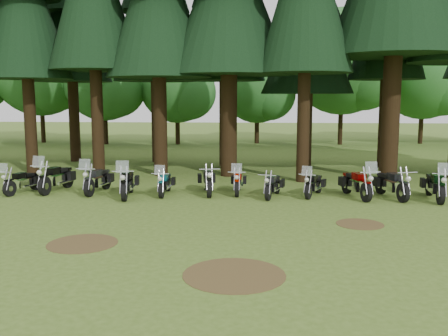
% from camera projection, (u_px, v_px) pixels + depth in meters
% --- Properties ---
extents(ground, '(120.00, 120.00, 0.00)m').
position_uv_depth(ground, '(207.00, 226.00, 14.56)').
color(ground, '#43641D').
rests_on(ground, ground).
extents(pine_back_4, '(4.94, 4.94, 13.78)m').
position_uv_depth(pine_back_4, '(309.00, 10.00, 26.20)').
color(pine_back_4, black).
rests_on(pine_back_4, ground).
extents(decid_1, '(7.91, 7.69, 9.88)m').
position_uv_depth(decid_1, '(43.00, 71.00, 40.29)').
color(decid_1, black).
rests_on(decid_1, ground).
extents(decid_2, '(6.72, 6.53, 8.40)m').
position_uv_depth(decid_2, '(107.00, 81.00, 39.06)').
color(decid_2, black).
rests_on(decid_2, ground).
extents(decid_3, '(6.12, 5.95, 7.65)m').
position_uv_depth(decid_3, '(180.00, 87.00, 39.07)').
color(decid_3, black).
rests_on(decid_3, ground).
extents(decid_4, '(5.93, 5.76, 7.41)m').
position_uv_depth(decid_4, '(260.00, 89.00, 39.83)').
color(decid_4, black).
rests_on(decid_4, ground).
extents(decid_5, '(8.45, 8.21, 10.56)m').
position_uv_depth(decid_5, '(348.00, 64.00, 38.50)').
color(decid_5, black).
rests_on(decid_5, ground).
extents(decid_6, '(7.06, 6.86, 8.82)m').
position_uv_depth(decid_6, '(428.00, 78.00, 39.47)').
color(decid_6, black).
rests_on(decid_6, ground).
extents(dirt_patch_0, '(1.80, 1.80, 0.01)m').
position_uv_depth(dirt_patch_0, '(83.00, 243.00, 12.79)').
color(dirt_patch_0, '#4C3D1E').
rests_on(dirt_patch_0, ground).
extents(dirt_patch_1, '(1.40, 1.40, 0.01)m').
position_uv_depth(dirt_patch_1, '(360.00, 224.00, 14.74)').
color(dirt_patch_1, '#4C3D1E').
rests_on(dirt_patch_1, ground).
extents(dirt_patch_2, '(2.20, 2.20, 0.01)m').
position_uv_depth(dirt_patch_2, '(234.00, 275.00, 10.54)').
color(dirt_patch_2, '#4C3D1E').
rests_on(dirt_patch_2, ground).
extents(motorcycle_0, '(0.82, 2.05, 1.30)m').
position_uv_depth(motorcycle_0, '(23.00, 182.00, 19.46)').
color(motorcycle_0, black).
rests_on(motorcycle_0, ground).
extents(motorcycle_1, '(0.66, 2.49, 1.56)m').
position_uv_depth(motorcycle_1, '(56.00, 179.00, 19.79)').
color(motorcycle_1, black).
rests_on(motorcycle_1, ground).
extents(motorcycle_2, '(0.54, 2.36, 1.48)m').
position_uv_depth(motorcycle_2, '(98.00, 180.00, 19.51)').
color(motorcycle_2, black).
rests_on(motorcycle_2, ground).
extents(motorcycle_3, '(0.61, 2.43, 1.52)m').
position_uv_depth(motorcycle_3, '(127.00, 184.00, 18.73)').
color(motorcycle_3, black).
rests_on(motorcycle_3, ground).
extents(motorcycle_4, '(0.38, 2.03, 1.28)m').
position_uv_depth(motorcycle_4, '(165.00, 184.00, 19.15)').
color(motorcycle_4, black).
rests_on(motorcycle_4, ground).
extents(motorcycle_5, '(0.55, 2.33, 0.95)m').
position_uv_depth(motorcycle_5, '(208.00, 181.00, 19.38)').
color(motorcycle_5, black).
rests_on(motorcycle_5, ground).
extents(motorcycle_6, '(0.39, 2.08, 1.31)m').
position_uv_depth(motorcycle_6, '(238.00, 182.00, 19.40)').
color(motorcycle_6, black).
rests_on(motorcycle_6, ground).
extents(motorcycle_7, '(0.65, 1.99, 0.82)m').
position_uv_depth(motorcycle_7, '(273.00, 186.00, 18.73)').
color(motorcycle_7, black).
rests_on(motorcycle_7, ground).
extents(motorcycle_8, '(0.99, 1.96, 1.27)m').
position_uv_depth(motorcycle_8, '(314.00, 185.00, 18.89)').
color(motorcycle_8, black).
rests_on(motorcycle_8, ground).
extents(motorcycle_9, '(0.89, 2.37, 1.50)m').
position_uv_depth(motorcycle_9, '(356.00, 184.00, 18.58)').
color(motorcycle_9, black).
rests_on(motorcycle_9, ground).
extents(motorcycle_10, '(0.72, 2.31, 0.96)m').
position_uv_depth(motorcycle_10, '(391.00, 185.00, 18.52)').
color(motorcycle_10, black).
rests_on(motorcycle_10, ground).
extents(motorcycle_11, '(0.55, 2.42, 1.52)m').
position_uv_depth(motorcycle_11, '(435.00, 186.00, 18.17)').
color(motorcycle_11, black).
rests_on(motorcycle_11, ground).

